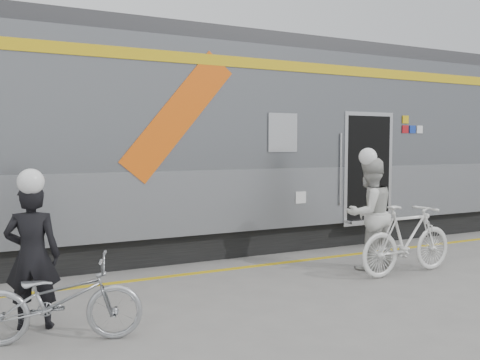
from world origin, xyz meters
TOP-DOWN VIEW (x-y plane):
  - ground at (0.00, 0.00)m, footprint 90.00×90.00m
  - train at (1.78, 4.19)m, footprint 24.00×3.17m
  - safety_strip at (0.00, 2.15)m, footprint 24.00×0.12m
  - man at (-2.42, 0.72)m, footprint 0.67×0.53m
  - bicycle_left at (-2.22, 0.17)m, footprint 1.79×1.03m
  - woman at (2.73, 1.20)m, footprint 0.90×0.71m
  - bicycle_right at (3.03, 0.65)m, footprint 1.84×0.57m
  - helmet_man at (-2.42, 0.72)m, footprint 0.28×0.28m
  - helmet_woman at (2.73, 1.20)m, footprint 0.29×0.29m

SIDE VIEW (x-z plane):
  - ground at x=0.00m, z-range 0.00..0.00m
  - safety_strip at x=0.00m, z-range 0.00..0.01m
  - bicycle_left at x=-2.22m, z-range 0.00..0.89m
  - bicycle_right at x=3.03m, z-range 0.00..1.10m
  - man at x=-2.42m, z-range 0.00..1.62m
  - woman at x=2.73m, z-range 0.00..1.82m
  - helmet_man at x=-2.42m, z-range 1.62..1.90m
  - helmet_woman at x=2.73m, z-range 1.82..2.11m
  - train at x=1.78m, z-range 0.00..4.10m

